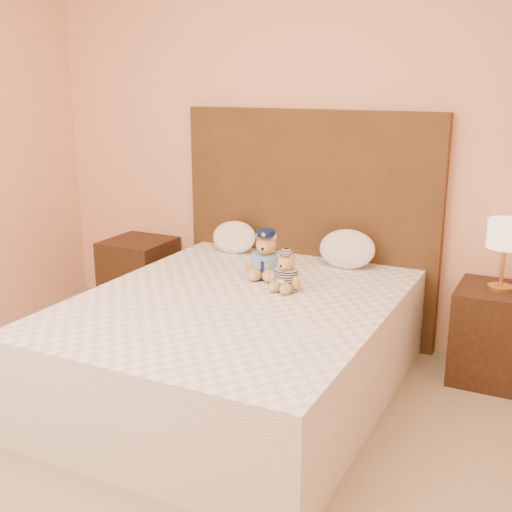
{
  "coord_description": "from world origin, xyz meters",
  "views": [
    {
      "loc": [
        1.55,
        -1.66,
        1.69
      ],
      "look_at": [
        -0.01,
        1.45,
        0.72
      ],
      "focal_mm": 45.0,
      "sensor_mm": 36.0,
      "label": 1
    }
  ],
  "objects_px": {
    "nightstand_left": "(139,276)",
    "pillow_left": "(234,236)",
    "bed": "(237,345)",
    "pillow_right": "(347,247)",
    "nightstand_right": "(495,335)",
    "teddy_police": "(266,254)",
    "teddy_prisoner": "(286,271)",
    "lamp": "(506,237)"
  },
  "relations": [
    {
      "from": "lamp",
      "to": "teddy_prisoner",
      "type": "distance_m",
      "value": 1.22
    },
    {
      "from": "nightstand_left",
      "to": "pillow_left",
      "type": "xyz_separation_m",
      "value": [
        0.79,
        0.03,
        0.39
      ]
    },
    {
      "from": "pillow_left",
      "to": "bed",
      "type": "bearing_deg",
      "value": -60.82
    },
    {
      "from": "lamp",
      "to": "pillow_left",
      "type": "distance_m",
      "value": 1.72
    },
    {
      "from": "nightstand_left",
      "to": "pillow_right",
      "type": "bearing_deg",
      "value": 1.08
    },
    {
      "from": "nightstand_left",
      "to": "pillow_right",
      "type": "xyz_separation_m",
      "value": [
        1.59,
        0.03,
        0.4
      ]
    },
    {
      "from": "nightstand_left",
      "to": "lamp",
      "type": "height_order",
      "value": "lamp"
    },
    {
      "from": "bed",
      "to": "teddy_prisoner",
      "type": "relative_size",
      "value": 9.05
    },
    {
      "from": "nightstand_right",
      "to": "teddy_prisoner",
      "type": "relative_size",
      "value": 2.49
    },
    {
      "from": "pillow_right",
      "to": "teddy_police",
      "type": "bearing_deg",
      "value": -129.75
    },
    {
      "from": "nightstand_left",
      "to": "pillow_right",
      "type": "height_order",
      "value": "pillow_right"
    },
    {
      "from": "pillow_left",
      "to": "pillow_right",
      "type": "bearing_deg",
      "value": 0.0
    },
    {
      "from": "bed",
      "to": "pillow_right",
      "type": "relative_size",
      "value": 5.57
    },
    {
      "from": "nightstand_left",
      "to": "teddy_prisoner",
      "type": "relative_size",
      "value": 2.49
    },
    {
      "from": "nightstand_right",
      "to": "pillow_left",
      "type": "relative_size",
      "value": 1.71
    },
    {
      "from": "nightstand_right",
      "to": "pillow_right",
      "type": "relative_size",
      "value": 1.53
    },
    {
      "from": "nightstand_right",
      "to": "lamp",
      "type": "distance_m",
      "value": 0.57
    },
    {
      "from": "bed",
      "to": "nightstand_right",
      "type": "distance_m",
      "value": 1.48
    },
    {
      "from": "nightstand_left",
      "to": "teddy_prisoner",
      "type": "xyz_separation_m",
      "value": [
        1.43,
        -0.56,
        0.39
      ]
    },
    {
      "from": "nightstand_left",
      "to": "nightstand_right",
      "type": "relative_size",
      "value": 1.0
    },
    {
      "from": "teddy_police",
      "to": "pillow_right",
      "type": "relative_size",
      "value": 0.8
    },
    {
      "from": "teddy_police",
      "to": "pillow_left",
      "type": "distance_m",
      "value": 0.62
    },
    {
      "from": "nightstand_right",
      "to": "pillow_right",
      "type": "height_order",
      "value": "pillow_right"
    },
    {
      "from": "lamp",
      "to": "nightstand_left",
      "type": "bearing_deg",
      "value": 180.0
    },
    {
      "from": "lamp",
      "to": "teddy_prisoner",
      "type": "height_order",
      "value": "lamp"
    },
    {
      "from": "teddy_prisoner",
      "to": "pillow_right",
      "type": "distance_m",
      "value": 0.61
    },
    {
      "from": "teddy_police",
      "to": "pillow_left",
      "type": "xyz_separation_m",
      "value": [
        -0.44,
        0.43,
        -0.03
      ]
    },
    {
      "from": "teddy_prisoner",
      "to": "bed",
      "type": "bearing_deg",
      "value": -121.5
    },
    {
      "from": "pillow_left",
      "to": "pillow_right",
      "type": "xyz_separation_m",
      "value": [
        0.8,
        0.0,
        0.01
      ]
    },
    {
      "from": "nightstand_left",
      "to": "nightstand_right",
      "type": "distance_m",
      "value": 2.5
    },
    {
      "from": "bed",
      "to": "lamp",
      "type": "distance_m",
      "value": 1.59
    },
    {
      "from": "bed",
      "to": "teddy_prisoner",
      "type": "bearing_deg",
      "value": 53.45
    },
    {
      "from": "nightstand_right",
      "to": "teddy_police",
      "type": "distance_m",
      "value": 1.39
    },
    {
      "from": "nightstand_left",
      "to": "nightstand_right",
      "type": "xyz_separation_m",
      "value": [
        2.5,
        0.0,
        0.0
      ]
    },
    {
      "from": "bed",
      "to": "pillow_left",
      "type": "height_order",
      "value": "pillow_left"
    },
    {
      "from": "teddy_prisoner",
      "to": "nightstand_right",
      "type": "bearing_deg",
      "value": 32.51
    },
    {
      "from": "nightstand_left",
      "to": "lamp",
      "type": "distance_m",
      "value": 2.56
    },
    {
      "from": "nightstand_right",
      "to": "teddy_police",
      "type": "relative_size",
      "value": 1.93
    },
    {
      "from": "bed",
      "to": "lamp",
      "type": "relative_size",
      "value": 5.0
    },
    {
      "from": "teddy_police",
      "to": "bed",
      "type": "bearing_deg",
      "value": -96.73
    },
    {
      "from": "nightstand_right",
      "to": "teddy_police",
      "type": "height_order",
      "value": "teddy_police"
    },
    {
      "from": "teddy_police",
      "to": "teddy_prisoner",
      "type": "distance_m",
      "value": 0.26
    }
  ]
}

